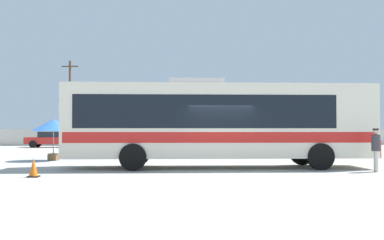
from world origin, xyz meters
name	(u,v)px	position (x,y,z in m)	size (l,w,h in m)	color
ground_plane	(195,155)	(0.00, 10.00, 0.00)	(300.00, 300.00, 0.00)	#A3A099
perimeter_wall	(180,137)	(0.00, 27.71, 0.84)	(80.00, 0.30, 1.68)	beige
coach_bus_cream_red	(215,121)	(-0.05, 0.58, 1.93)	(12.53, 3.09, 3.63)	silver
attendant_by_bus_door	(376,147)	(5.64, -1.73, 0.92)	(0.40, 0.40, 1.61)	silver
vendor_umbrella_secondary_blue	(54,126)	(-7.69, 5.45, 1.77)	(2.22, 2.22, 2.12)	gray
parked_car_leftmost_red	(51,139)	(-11.92, 23.12, 0.76)	(4.28, 2.02, 1.42)	red
parked_car_second_grey	(112,139)	(-6.54, 23.88, 0.77)	(4.21, 2.24, 1.45)	slate
utility_pole_near	(70,101)	(-11.66, 30.16, 4.68)	(1.80, 0.40, 9.00)	#4C3823
roadside_tree_left	(80,101)	(-11.29, 34.33, 4.99)	(4.77, 4.77, 7.03)	brown
roadside_tree_midleft	(171,108)	(-0.76, 33.17, 4.18)	(5.18, 5.18, 6.39)	brown
traffic_cone_on_apron	(34,168)	(-6.50, -2.53, 0.31)	(0.36, 0.36, 0.64)	black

